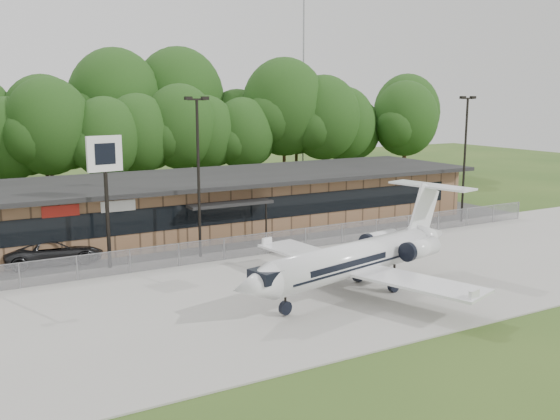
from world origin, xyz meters
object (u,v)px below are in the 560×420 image
suv (54,251)px  pole_sign (105,168)px  terminal (223,201)px  business_jet (359,259)px

suv → pole_sign: (2.73, -2.79, 5.30)m
terminal → suv: size_ratio=7.02×
suv → pole_sign: pole_sign is taller
business_jet → pole_sign: bearing=119.0°
business_jet → suv: (-12.88, 14.05, -1.10)m
terminal → pole_sign: 13.47m
suv → business_jet: bearing=-132.4°
terminal → suv: (-13.45, -4.36, -1.36)m
terminal → business_jet: size_ratio=2.60×
suv → pole_sign: size_ratio=0.73×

